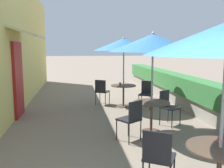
# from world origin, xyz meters

# --- Properties ---
(cafe_facade_wall) EXTENTS (0.98, 13.78, 4.20)m
(cafe_facade_wall) POSITION_xyz_m (-2.54, 6.76, 2.09)
(cafe_facade_wall) COLOR #E0CC6B
(cafe_facade_wall) RESTS_ON ground_plane
(planter_hedge) EXTENTS (0.60, 12.78, 1.01)m
(planter_hedge) POSITION_xyz_m (2.75, 6.79, 0.54)
(planter_hedge) COLOR gray
(planter_hedge) RESTS_ON ground_plane
(patio_table_near) EXTENTS (0.83, 0.83, 0.71)m
(patio_table_near) POSITION_xyz_m (0.97, 1.65, 0.54)
(patio_table_near) COLOR brown
(patio_table_near) RESTS_ON ground_plane
(cafe_chair_near_right) EXTENTS (0.55, 0.55, 0.87)m
(cafe_chair_near_right) POSITION_xyz_m (0.28, 1.97, 0.52)
(cafe_chair_near_right) COLOR #232328
(cafe_chair_near_right) RESTS_ON ground_plane
(coffee_cup_near) EXTENTS (0.07, 0.07, 0.09)m
(coffee_cup_near) POSITION_xyz_m (1.02, 1.74, 0.76)
(coffee_cup_near) COLOR #B73D3D
(coffee_cup_near) RESTS_ON patio_table_near
(patio_table_mid) EXTENTS (0.83, 0.83, 0.71)m
(patio_table_mid) POSITION_xyz_m (0.92, 4.31, 0.54)
(patio_table_mid) COLOR brown
(patio_table_mid) RESTS_ON ground_plane
(patio_umbrella_mid) EXTENTS (1.98, 1.98, 2.29)m
(patio_umbrella_mid) POSITION_xyz_m (0.92, 4.31, 2.04)
(patio_umbrella_mid) COLOR #B7B7BC
(patio_umbrella_mid) RESTS_ON ground_plane
(cafe_chair_mid_left) EXTENTS (0.56, 0.56, 0.87)m
(cafe_chair_mid_left) POSITION_xyz_m (0.34, 3.82, 0.52)
(cafe_chair_mid_left) COLOR #232328
(cafe_chair_mid_left) RESTS_ON ground_plane
(cafe_chair_mid_right) EXTENTS (0.56, 0.56, 0.87)m
(cafe_chair_mid_right) POSITION_xyz_m (1.50, 4.79, 0.52)
(cafe_chair_mid_right) COLOR #232328
(cafe_chair_mid_right) RESTS_ON ground_plane
(patio_table_far) EXTENTS (0.83, 0.83, 0.71)m
(patio_table_far) POSITION_xyz_m (0.78, 6.93, 0.54)
(patio_table_far) COLOR brown
(patio_table_far) RESTS_ON ground_plane
(patio_umbrella_far) EXTENTS (1.98, 1.98, 2.29)m
(patio_umbrella_far) POSITION_xyz_m (0.78, 6.93, 2.04)
(patio_umbrella_far) COLOR #B7B7BC
(patio_umbrella_far) RESTS_ON ground_plane
(cafe_chair_far_left) EXTENTS (0.55, 0.55, 0.87)m
(cafe_chair_far_left) POSITION_xyz_m (0.08, 7.24, 0.52)
(cafe_chair_far_left) COLOR #232328
(cafe_chair_far_left) RESTS_ON ground_plane
(cafe_chair_far_right) EXTENTS (0.55, 0.55, 0.87)m
(cafe_chair_far_right) POSITION_xyz_m (1.47, 6.62, 0.52)
(cafe_chair_far_right) COLOR #232328
(cafe_chair_far_right) RESTS_ON ground_plane
(coffee_cup_far) EXTENTS (0.07, 0.07, 0.09)m
(coffee_cup_far) POSITION_xyz_m (0.67, 6.95, 0.76)
(coffee_cup_far) COLOR #B73D3D
(coffee_cup_far) RESTS_ON patio_table_far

